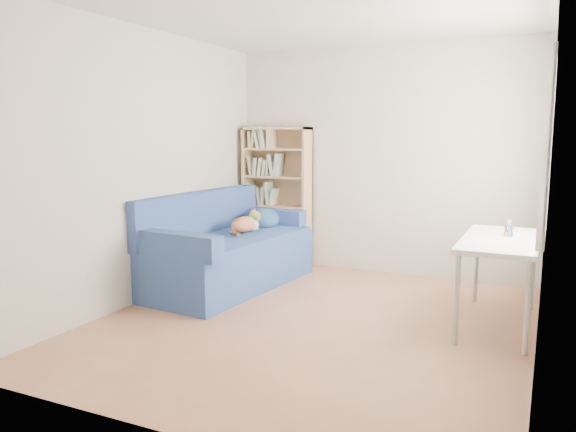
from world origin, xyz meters
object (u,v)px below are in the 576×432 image
at_px(pen_cup, 509,230).
at_px(sofa, 226,251).
at_px(bookshelf, 277,202).
at_px(desk, 500,246).

bearing_deg(pen_cup, sofa, -179.81).
relative_size(bookshelf, pen_cup, 11.61).
height_order(sofa, pen_cup, sofa).
xyz_separation_m(sofa, desk, (2.73, -0.13, 0.31)).
height_order(sofa, bookshelf, bookshelf).
distance_m(bookshelf, pen_cup, 2.96).
bearing_deg(desk, sofa, 177.34).
height_order(bookshelf, pen_cup, bookshelf).
distance_m(sofa, pen_cup, 2.82).
xyz_separation_m(sofa, bookshelf, (0.05, 1.13, 0.41)).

